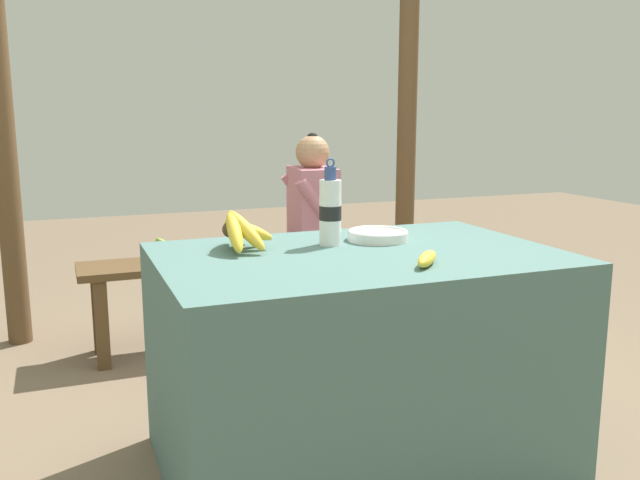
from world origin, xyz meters
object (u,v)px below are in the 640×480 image
at_px(serving_bowl, 378,235).
at_px(water_bottle, 330,211).
at_px(seated_vendor, 303,220).
at_px(banana_bunch_ripe, 240,230).
at_px(wooden_bench, 250,269).
at_px(support_post_near, 2,125).
at_px(support_post_far, 407,122).
at_px(loose_banana_front, 427,259).
at_px(banana_bunch_green, 163,249).

xyz_separation_m(serving_bowl, water_bottle, (-0.19, -0.01, 0.10)).
bearing_deg(seated_vendor, water_bottle, 80.46).
bearing_deg(water_bottle, serving_bowl, 4.33).
relative_size(banana_bunch_ripe, seated_vendor, 0.27).
bearing_deg(wooden_bench, serving_bowl, -82.57).
bearing_deg(water_bottle, seated_vendor, 74.63).
distance_m(water_bottle, support_post_near, 1.96).
distance_m(banana_bunch_ripe, seated_vendor, 1.30).
bearing_deg(support_post_far, seated_vendor, -151.48).
bearing_deg(support_post_far, water_bottle, -125.81).
bearing_deg(serving_bowl, wooden_bench, 97.43).
distance_m(support_post_near, support_post_far, 2.25).
xyz_separation_m(banana_bunch_ripe, loose_banana_front, (0.46, -0.42, -0.05)).
height_order(loose_banana_front, seated_vendor, seated_vendor).
xyz_separation_m(serving_bowl, loose_banana_front, (-0.04, -0.41, 0.00)).
bearing_deg(serving_bowl, support_post_far, 58.61).
xyz_separation_m(loose_banana_front, wooden_bench, (-0.11, 1.57, -0.37)).
xyz_separation_m(serving_bowl, banana_bunch_green, (-0.58, 1.17, -0.23)).
relative_size(water_bottle, wooden_bench, 0.18).
bearing_deg(support_post_far, banana_bunch_green, -164.58).
distance_m(serving_bowl, seated_vendor, 1.15).
xyz_separation_m(loose_banana_front, seated_vendor, (0.17, 1.54, -0.13)).
bearing_deg(banana_bunch_ripe, wooden_bench, 73.31).
bearing_deg(support_post_near, serving_bowl, -51.33).
xyz_separation_m(water_bottle, loose_banana_front, (0.15, -0.39, -0.10)).
bearing_deg(serving_bowl, banana_bunch_green, 116.63).
bearing_deg(water_bottle, banana_bunch_ripe, 175.29).
distance_m(serving_bowl, support_post_near, 2.07).
bearing_deg(seated_vendor, loose_banana_front, 89.65).
height_order(wooden_bench, banana_bunch_green, banana_bunch_green).
relative_size(water_bottle, loose_banana_front, 1.96).
bearing_deg(support_post_near, water_bottle, -55.91).
distance_m(serving_bowl, loose_banana_front, 0.41).
bearing_deg(loose_banana_front, water_bottle, 110.70).
distance_m(wooden_bench, support_post_far, 1.41).
distance_m(banana_bunch_green, support_post_near, 1.01).
relative_size(water_bottle, banana_bunch_green, 1.04).
bearing_deg(banana_bunch_green, loose_banana_front, -70.87).
height_order(banana_bunch_ripe, seated_vendor, seated_vendor).
distance_m(water_bottle, loose_banana_front, 0.43).
distance_m(loose_banana_front, support_post_near, 2.38).
bearing_deg(banana_bunch_green, support_post_far, 15.42).
xyz_separation_m(water_bottle, banana_bunch_green, (-0.40, 1.18, -0.33)).
relative_size(loose_banana_front, wooden_bench, 0.09).
distance_m(serving_bowl, banana_bunch_green, 1.32).
bearing_deg(wooden_bench, banana_bunch_green, 179.65).
bearing_deg(wooden_bench, banana_bunch_ripe, -106.69).
bearing_deg(banana_bunch_green, seated_vendor, -2.35).
bearing_deg(seated_vendor, banana_bunch_ripe, 66.75).
bearing_deg(banana_bunch_green, serving_bowl, -63.37).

